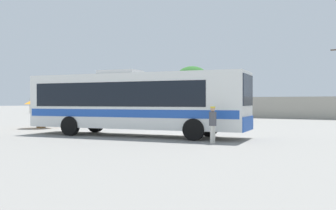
% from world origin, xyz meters
% --- Properties ---
extents(ground_plane, '(300.00, 300.00, 0.00)m').
position_xyz_m(ground_plane, '(0.00, 10.00, 0.00)').
color(ground_plane, gray).
extents(perimeter_wall, '(80.00, 0.30, 2.39)m').
position_xyz_m(perimeter_wall, '(0.00, 24.67, 1.19)').
color(perimeter_wall, '#9E998C').
rests_on(perimeter_wall, ground_plane).
extents(coach_bus_white_blue, '(12.30, 4.28, 3.53)m').
position_xyz_m(coach_bus_white_blue, '(-0.34, -0.97, 1.89)').
color(coach_bus_white_blue, white).
rests_on(coach_bus_white_blue, ground_plane).
extents(attendant_by_bus_door, '(0.38, 0.38, 1.62)m').
position_xyz_m(attendant_by_bus_door, '(4.91, -2.24, 0.92)').
color(attendant_by_bus_door, silver).
rests_on(attendant_by_bus_door, ground_plane).
extents(vendor_umbrella_near_gate_orange, '(2.23, 2.23, 2.28)m').
position_xyz_m(vendor_umbrella_near_gate_orange, '(-9.38, 0.61, 1.93)').
color(vendor_umbrella_near_gate_orange, gray).
rests_on(vendor_umbrella_near_gate_orange, ground_plane).
extents(parked_car_leftmost_black, '(4.64, 2.13, 1.48)m').
position_xyz_m(parked_car_leftmost_black, '(-14.98, 21.19, 0.79)').
color(parked_car_leftmost_black, black).
rests_on(parked_car_leftmost_black, ground_plane).
extents(parked_car_second_grey, '(4.44, 2.26, 1.50)m').
position_xyz_m(parked_car_second_grey, '(-9.34, 21.22, 0.79)').
color(parked_car_second_grey, slate).
rests_on(parked_car_second_grey, ground_plane).
extents(roadside_tree_left, '(3.55, 3.55, 5.08)m').
position_xyz_m(roadside_tree_left, '(-19.76, 26.97, 3.56)').
color(roadside_tree_left, brown).
rests_on(roadside_tree_left, ground_plane).
extents(roadside_tree_midleft, '(4.76, 4.76, 6.51)m').
position_xyz_m(roadside_tree_midleft, '(-11.20, 26.97, 4.48)').
color(roadside_tree_midleft, brown).
rests_on(roadside_tree_midleft, ground_plane).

